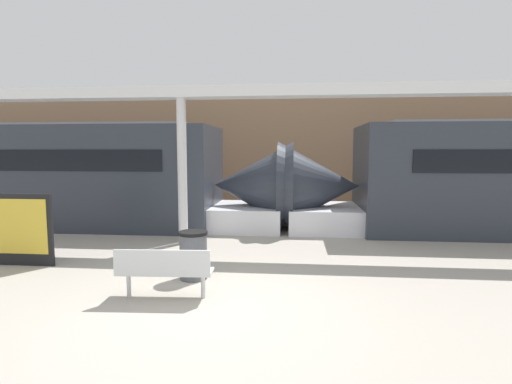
{
  "coord_description": "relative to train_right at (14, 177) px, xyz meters",
  "views": [
    {
      "loc": [
        1.31,
        -5.76,
        2.35
      ],
      "look_at": [
        0.42,
        3.47,
        1.4
      ],
      "focal_mm": 28.0,
      "sensor_mm": 36.0,
      "label": 1
    }
  ],
  "objects": [
    {
      "name": "canopy_beam",
      "position": [
        6.2,
        -2.24,
        2.27
      ],
      "size": [
        28.0,
        0.6,
        0.28
      ],
      "primitive_type": "cube",
      "color": "silver",
      "rests_on": "support_column_near"
    },
    {
      "name": "bench_near",
      "position": [
        6.98,
        -6.08,
        -1.03
      ],
      "size": [
        1.53,
        0.52,
        0.83
      ],
      "rotation": [
        0.0,
        0.0,
        0.05
      ],
      "color": "silver",
      "rests_on": "ground_plane"
    },
    {
      "name": "trash_bin",
      "position": [
        7.18,
        -5.02,
        -1.08
      ],
      "size": [
        0.53,
        0.53,
        0.89
      ],
      "color": "#4C4F54",
      "rests_on": "ground_plane"
    },
    {
      "name": "station_wall",
      "position": [
        7.71,
        4.73,
        0.98
      ],
      "size": [
        56.0,
        0.2,
        5.0
      ],
      "primitive_type": "cube",
      "color": "#937051",
      "rests_on": "ground_plane"
    },
    {
      "name": "support_column_near",
      "position": [
        6.2,
        -2.24,
        0.3
      ],
      "size": [
        0.24,
        0.24,
        3.65
      ],
      "primitive_type": "cylinder",
      "color": "silver",
      "rests_on": "ground_plane"
    },
    {
      "name": "poster_board",
      "position": [
        3.49,
        -4.51,
        -0.77
      ],
      "size": [
        1.28,
        0.07,
        1.49
      ],
      "color": "black",
      "rests_on": "ground_plane"
    },
    {
      "name": "train_right",
      "position": [
        0.0,
        0.0,
        0.0
      ],
      "size": [
        17.81,
        2.93,
        3.2
      ],
      "color": "#2D333D",
      "rests_on": "ground_plane"
    },
    {
      "name": "ground_plane",
      "position": [
        7.71,
        -6.3,
        -1.52
      ],
      "size": [
        60.0,
        60.0,
        0.0
      ],
      "primitive_type": "plane",
      "color": "#A8A093"
    }
  ]
}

